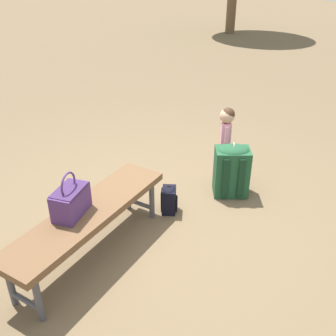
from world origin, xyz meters
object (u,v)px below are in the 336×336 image
(child_standing, at_px, (226,131))
(backpack_large, at_px, (232,169))
(park_bench, at_px, (89,216))
(backpack_small, at_px, (169,198))
(handbag, at_px, (71,200))

(child_standing, bearing_deg, backpack_large, -134.95)
(park_bench, bearing_deg, backpack_small, -3.60)
(child_standing, height_order, backpack_large, child_standing)
(handbag, bearing_deg, child_standing, -1.77)
(child_standing, distance_m, backpack_large, 0.48)
(child_standing, xyz_separation_m, backpack_large, (-0.29, -0.29, -0.23))
(park_bench, xyz_separation_m, child_standing, (1.87, -0.01, 0.13))
(park_bench, distance_m, handbag, 0.22)
(park_bench, relative_size, handbag, 4.48)
(handbag, relative_size, child_standing, 0.46)
(child_standing, xyz_separation_m, backpack_small, (-0.97, -0.04, -0.38))
(backpack_small, bearing_deg, handbag, 173.98)
(park_bench, bearing_deg, backpack_large, -11.01)
(handbag, bearing_deg, park_bench, -23.95)
(park_bench, xyz_separation_m, handbag, (-0.11, 0.05, 0.18))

